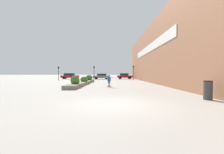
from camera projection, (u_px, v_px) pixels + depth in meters
ground_plane at (117, 104)px, 7.27m from camera, size 300.00×300.00×0.00m
building_wall_right at (154, 53)px, 22.99m from camera, size 0.67×45.68×9.42m
planter_box at (84, 82)px, 21.07m from camera, size 1.24×14.55×1.25m
skateboard at (109, 86)px, 16.53m from camera, size 0.53×0.73×0.10m
skateboarder at (109, 79)px, 16.51m from camera, size 1.05×0.64×1.25m
trash_bin at (208, 90)px, 8.58m from camera, size 0.50×0.50×1.10m
car_leftmost at (157, 76)px, 39.95m from camera, size 3.84×2.04×1.46m
car_center_left at (101, 76)px, 38.74m from camera, size 4.21×1.90×1.44m
car_center_right at (124, 76)px, 40.43m from camera, size 4.08×2.00×1.53m
car_rightmost at (70, 76)px, 40.76m from camera, size 4.72×1.88×1.54m
traffic_light_left at (94, 70)px, 33.56m from camera, size 0.28×0.30×3.12m
traffic_light_right at (133, 70)px, 34.14m from camera, size 0.28×0.30×3.25m
traffic_light_far_left at (58, 71)px, 33.74m from camera, size 0.28×0.30×3.05m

